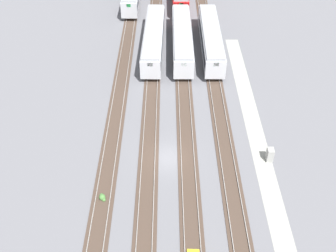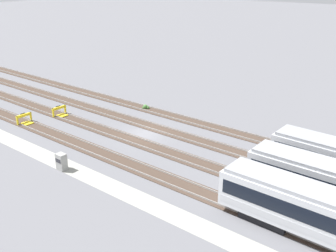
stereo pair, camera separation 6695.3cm
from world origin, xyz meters
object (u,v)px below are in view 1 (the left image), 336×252
object	(u,v)px
subway_car_front_row_leftmost	(182,39)
subway_car_front_row_left_inner	(211,39)
subway_car_front_row_right_inner	(154,39)
electrical_cabinet	(270,155)
weed_clump	(102,197)

from	to	relation	value
subway_car_front_row_leftmost	subway_car_front_row_left_inner	xyz separation A→B (m)	(0.00, -4.38, 0.00)
subway_car_front_row_right_inner	electrical_cabinet	distance (m)	27.27
subway_car_front_row_leftmost	weed_clump	bearing A→B (deg)	163.33
electrical_cabinet	subway_car_front_row_leftmost	bearing A→B (deg)	20.57
subway_car_front_row_leftmost	weed_clump	size ratio (longest dim) A/B	19.57
subway_car_front_row_leftmost	electrical_cabinet	xyz separation A→B (m)	(-23.79, -8.93, -1.24)
subway_car_front_row_right_inner	weed_clump	bearing A→B (deg)	171.44
subway_car_front_row_leftmost	subway_car_front_row_left_inner	distance (m)	4.38
electrical_cabinet	subway_car_front_row_left_inner	bearing A→B (deg)	10.83
subway_car_front_row_left_inner	subway_car_front_row_right_inner	world-z (taller)	same
weed_clump	subway_car_front_row_right_inner	bearing A→B (deg)	-8.56
subway_car_front_row_leftmost	electrical_cabinet	distance (m)	25.44
subway_car_front_row_leftmost	subway_car_front_row_right_inner	distance (m)	4.34
subway_car_front_row_leftmost	electrical_cabinet	world-z (taller)	subway_car_front_row_leftmost
subway_car_front_row_left_inner	electrical_cabinet	xyz separation A→B (m)	(-23.79, -4.55, -1.24)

